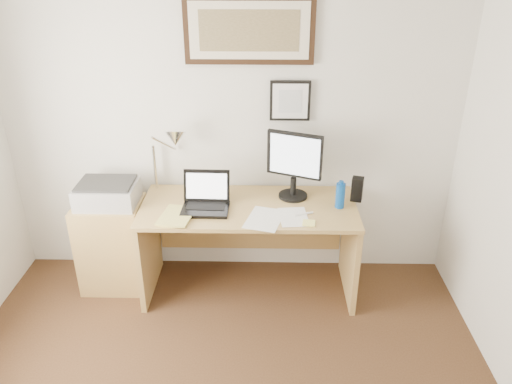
{
  "coord_description": "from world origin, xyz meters",
  "views": [
    {
      "loc": [
        0.27,
        -1.63,
        2.47
      ],
      "look_at": [
        0.21,
        1.43,
        0.96
      ],
      "focal_mm": 35.0,
      "sensor_mm": 36.0,
      "label": 1
    }
  ],
  "objects_px": {
    "laptop": "(206,201)",
    "printer": "(107,193)",
    "book": "(162,215)",
    "side_cabinet": "(114,245)",
    "desk": "(249,227)",
    "water_bottle": "(340,196)",
    "lcd_monitor": "(294,162)"
  },
  "relations": [
    {
      "from": "desk",
      "to": "lcd_monitor",
      "type": "relative_size",
      "value": 3.08
    },
    {
      "from": "water_bottle",
      "to": "printer",
      "type": "xyz_separation_m",
      "value": [
        -1.73,
        0.06,
        -0.03
      ]
    },
    {
      "from": "desk",
      "to": "printer",
      "type": "xyz_separation_m",
      "value": [
        -1.06,
        -0.03,
        0.3
      ]
    },
    {
      "from": "side_cabinet",
      "to": "desk",
      "type": "height_order",
      "value": "desk"
    },
    {
      "from": "side_cabinet",
      "to": "laptop",
      "type": "relative_size",
      "value": 2.11
    },
    {
      "from": "book",
      "to": "laptop",
      "type": "height_order",
      "value": "laptop"
    },
    {
      "from": "desk",
      "to": "water_bottle",
      "type": "bearing_deg",
      "value": -8.02
    },
    {
      "from": "book",
      "to": "printer",
      "type": "distance_m",
      "value": 0.51
    },
    {
      "from": "laptop",
      "to": "printer",
      "type": "xyz_separation_m",
      "value": [
        -0.75,
        0.09,
        0.01
      ]
    },
    {
      "from": "book",
      "to": "laptop",
      "type": "xyz_separation_m",
      "value": [
        0.3,
        0.14,
        0.05
      ]
    },
    {
      "from": "lcd_monitor",
      "to": "water_bottle",
      "type": "bearing_deg",
      "value": -24.71
    },
    {
      "from": "laptop",
      "to": "side_cabinet",
      "type": "bearing_deg",
      "value": 173.26
    },
    {
      "from": "printer",
      "to": "laptop",
      "type": "bearing_deg",
      "value": -6.89
    },
    {
      "from": "book",
      "to": "printer",
      "type": "height_order",
      "value": "printer"
    },
    {
      "from": "book",
      "to": "printer",
      "type": "bearing_deg",
      "value": 153.32
    },
    {
      "from": "water_bottle",
      "to": "printer",
      "type": "relative_size",
      "value": 0.44
    },
    {
      "from": "book",
      "to": "laptop",
      "type": "relative_size",
      "value": 0.86
    },
    {
      "from": "side_cabinet",
      "to": "water_bottle",
      "type": "xyz_separation_m",
      "value": [
        1.74,
        -0.06,
        0.48
      ]
    },
    {
      "from": "water_bottle",
      "to": "book",
      "type": "height_order",
      "value": "water_bottle"
    },
    {
      "from": "water_bottle",
      "to": "printer",
      "type": "bearing_deg",
      "value": 178.02
    },
    {
      "from": "printer",
      "to": "water_bottle",
      "type": "bearing_deg",
      "value": -1.98
    },
    {
      "from": "side_cabinet",
      "to": "water_bottle",
      "type": "relative_size",
      "value": 3.8
    },
    {
      "from": "book",
      "to": "lcd_monitor",
      "type": "xyz_separation_m",
      "value": [
        0.94,
        0.32,
        0.28
      ]
    },
    {
      "from": "water_bottle",
      "to": "book",
      "type": "xyz_separation_m",
      "value": [
        -1.28,
        -0.17,
        -0.08
      ]
    },
    {
      "from": "water_bottle",
      "to": "book",
      "type": "relative_size",
      "value": 0.65
    },
    {
      "from": "water_bottle",
      "to": "lcd_monitor",
      "type": "height_order",
      "value": "lcd_monitor"
    },
    {
      "from": "book",
      "to": "laptop",
      "type": "distance_m",
      "value": 0.33
    },
    {
      "from": "side_cabinet",
      "to": "laptop",
      "type": "xyz_separation_m",
      "value": [
        0.76,
        -0.09,
        0.44
      ]
    },
    {
      "from": "side_cabinet",
      "to": "printer",
      "type": "relative_size",
      "value": 1.66
    },
    {
      "from": "side_cabinet",
      "to": "desk",
      "type": "relative_size",
      "value": 0.46
    },
    {
      "from": "lcd_monitor",
      "to": "book",
      "type": "bearing_deg",
      "value": -161.26
    },
    {
      "from": "water_bottle",
      "to": "lcd_monitor",
      "type": "bearing_deg",
      "value": 155.29
    }
  ]
}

